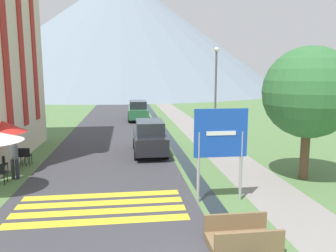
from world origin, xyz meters
The scene contains 18 objects.
ground_plane centered at (0.00, 20.00, 0.00)m, with size 160.00×160.00×0.00m, color #517542.
road centered at (-2.50, 30.00, 0.00)m, with size 6.40×60.00×0.01m.
footpath centered at (3.60, 30.00, 0.00)m, with size 2.20×60.00×0.01m.
drainage_channel centered at (1.20, 30.00, 0.00)m, with size 0.60×60.00×0.00m.
crosswalk_marking centered at (-2.50, 4.47, 0.01)m, with size 5.44×2.54×0.01m.
mountain_distant centered at (-2.42, 79.28, 14.30)m, with size 78.24×78.24×28.61m.
road_sign centered at (1.47, 4.51, 2.07)m, with size 1.80×0.11×3.16m.
footbridge centered at (1.20, 1.56, 0.23)m, with size 1.70×1.10×0.65m.
parked_car_near centered at (-0.40, 11.47, 0.91)m, with size 1.74×4.12×1.82m.
parked_car_far centered at (-0.56, 24.47, 0.91)m, with size 1.86×4.59×1.82m.
cafe_chair_middle centered at (-6.94, 8.51, 0.51)m, with size 0.40×0.40×0.85m.
cafe_chair_far_right centered at (-6.51, 9.96, 0.51)m, with size 0.40×0.40×0.85m.
cafe_chair_far_left centered at (-6.33, 9.93, 0.51)m, with size 0.40×0.40×0.85m.
cafe_chair_near_right centered at (-6.53, 7.24, 0.51)m, with size 0.40×0.40×0.85m.
cafe_umbrella_middle_red centered at (-6.90, 8.68, 2.07)m, with size 2.08×2.08×2.33m.
person_standing_terrace centered at (-6.18, 7.88, 0.95)m, with size 0.32×0.32×1.64m.
streetlamp centered at (3.79, 13.65, 3.41)m, with size 0.28×0.28×5.83m.
tree_by_path centered at (5.58, 6.43, 3.54)m, with size 3.64×3.64×5.37m.
Camera 1 is at (-1.59, -5.75, 4.28)m, focal length 35.00 mm.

